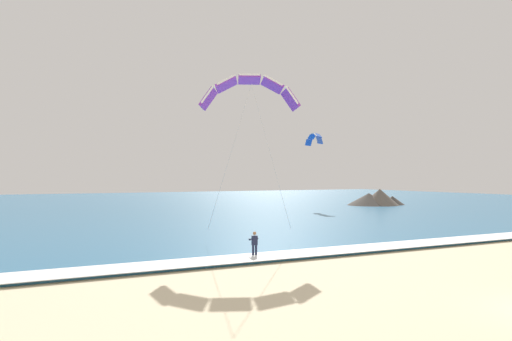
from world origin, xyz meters
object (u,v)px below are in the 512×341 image
kite_primary (249,89)px  kite_distant (314,138)px  surfboard (255,258)px  kitesurfer (254,244)px

kite_primary → kite_distant: bearing=49.4°
surfboard → kitesurfer: bearing=85.9°
kitesurfer → kite_distant: kite_distant is taller
kitesurfer → kite_primary: (2.50, 5.82, 10.78)m
kite_primary → kite_distant: size_ratio=2.20×
kite_primary → kite_distant: (26.25, 30.62, -0.58)m
kite_distant → surfboard: bearing=-128.3°
surfboard → kite_primary: 13.30m
surfboard → kitesurfer: (0.00, 0.02, 0.91)m
kitesurfer → kite_primary: 12.50m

